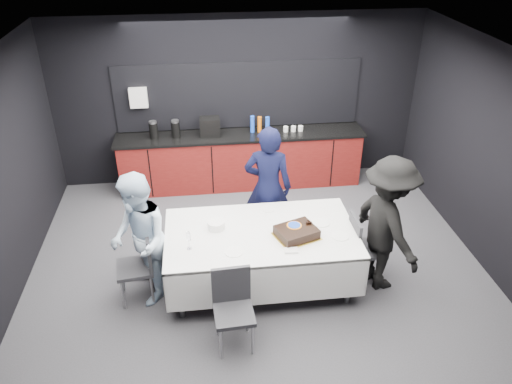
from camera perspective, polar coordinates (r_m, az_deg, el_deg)
ground at (r=6.85m, az=0.10°, el=-8.02°), size 6.00×6.00×0.00m
room_shell at (r=5.88m, az=0.12°, el=6.32°), size 6.04×5.04×2.82m
kitchenette at (r=8.44m, az=-1.84°, el=4.23°), size 4.10×0.64×2.05m
party_table at (r=6.15m, az=0.56°, el=-5.63°), size 2.32×1.32×0.78m
cake_assembly at (r=5.97m, az=4.67°, el=-4.61°), size 0.59×0.54×0.16m
plate_stack at (r=6.12m, az=-4.58°, el=-3.78°), size 0.21×0.21×0.10m
loose_plate_near at (r=5.75m, az=-2.54°, el=-6.82°), size 0.22×0.22×0.01m
loose_plate_right_a at (r=6.28m, az=7.43°, el=-3.47°), size 0.22×0.22×0.01m
loose_plate_right_b at (r=6.07m, az=9.59°, el=-4.97°), size 0.22×0.22×0.01m
loose_plate_far at (r=6.50m, az=1.37°, el=-1.94°), size 0.18×0.18×0.01m
fork_pile at (r=5.76m, az=4.03°, el=-6.68°), size 0.16×0.11×0.02m
champagne_flute at (r=5.75m, az=-7.73°, el=-5.16°), size 0.06×0.06×0.22m
chair_left at (r=6.16m, az=-13.04°, el=-7.74°), size 0.47×0.47×0.92m
chair_right at (r=6.42m, az=11.99°, el=-5.83°), size 0.42×0.42×0.92m
chair_near at (r=5.47m, az=-2.67°, el=-12.53°), size 0.44×0.44×0.92m
person_center at (r=6.77m, az=1.38°, el=0.53°), size 0.73×0.57×1.78m
person_left at (r=5.99m, az=-13.21°, el=-5.36°), size 0.84×0.96×1.67m
person_right at (r=6.22m, az=14.73°, el=-3.62°), size 0.94×1.27×1.76m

